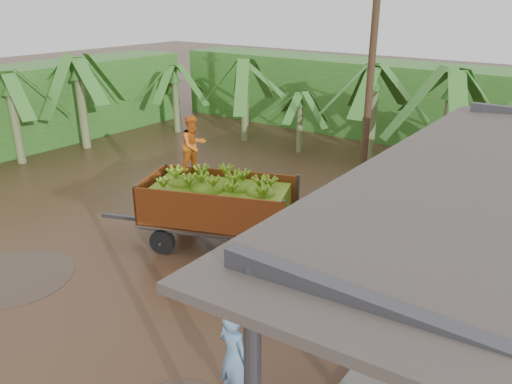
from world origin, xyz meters
TOP-DOWN VIEW (x-y plane):
  - ground at (0.00, 0.00)m, footprint 100.00×100.00m
  - hedge_north at (-2.00, 16.00)m, footprint 22.00×3.00m
  - hedge_west at (-14.00, 4.00)m, footprint 3.00×18.00m
  - banana_trailer at (-0.32, 2.21)m, footprint 5.69×3.37m
  - man_blue at (3.68, -2.07)m, footprint 0.72×0.53m
  - man_grey at (5.78, 1.08)m, footprint 1.00×0.84m
  - utility_pole at (1.10, 8.37)m, footprint 1.20×0.24m
  - banana_plants at (-4.73, 7.23)m, footprint 24.13×20.68m

SIDE VIEW (x-z plane):
  - ground at x=0.00m, z-range 0.00..0.00m
  - man_grey at x=5.78m, z-range 0.00..1.60m
  - man_blue at x=3.68m, z-range 0.00..1.81m
  - banana_trailer at x=-0.32m, z-range -0.51..3.05m
  - hedge_north at x=-2.00m, z-range 0.00..3.60m
  - hedge_west at x=-14.00m, z-range 0.00..3.60m
  - banana_plants at x=-4.73m, z-range -0.25..4.03m
  - utility_pole at x=1.10m, z-range 0.06..7.68m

